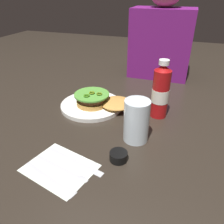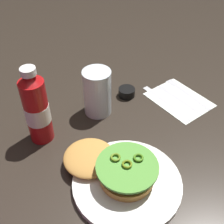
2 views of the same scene
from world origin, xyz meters
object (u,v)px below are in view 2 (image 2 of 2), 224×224
condiment_cup (127,92)px  burger_sandwich (112,166)px  water_glass (97,92)px  spoon_utensil (172,94)px  dinner_plate (127,183)px  napkin (179,100)px  fork_utensil (184,91)px  ketchup_bottle (37,109)px  butter_knife (164,100)px

condiment_cup → burger_sandwich: bearing=120.4°
burger_sandwich → water_glass: size_ratio=1.68×
spoon_utensil → burger_sandwich: bearing=97.1°
dinner_plate → spoon_utensil: dinner_plate is taller
napkin → fork_utensil: bearing=-80.5°
burger_sandwich → napkin: bearing=-87.3°
spoon_utensil → condiment_cup: bearing=38.9°
dinner_plate → water_glass: bearing=-34.9°
ketchup_bottle → water_glass: (-0.05, -0.17, -0.03)m
ketchup_bottle → napkin: size_ratio=1.20×
dinner_plate → butter_knife: 0.33m
water_glass → spoon_utensil: water_glass is taller
spoon_utensil → butter_knife: 0.04m
ketchup_bottle → spoon_utensil: 0.42m
dinner_plate → fork_utensil: 0.40m
dinner_plate → water_glass: 0.27m
ketchup_bottle → spoon_utensil: (-0.18, -0.37, -0.09)m
water_glass → spoon_utensil: 0.25m
burger_sandwich → condiment_cup: 0.31m
water_glass → dinner_plate: bearing=145.1°
condiment_cup → butter_knife: (-0.10, -0.05, -0.01)m
burger_sandwich → fork_utensil: 0.40m
fork_utensil → spoon_utensil: 0.04m
ketchup_bottle → water_glass: size_ratio=1.58×
butter_knife → ketchup_bottle: bearing=62.6°
water_glass → butter_knife: 0.21m
condiment_cup → napkin: bearing=-149.1°
burger_sandwich → ketchup_bottle: bearing=4.5°
condiment_cup → butter_knife: condiment_cup is taller
water_glass → fork_utensil: (-0.15, -0.24, -0.06)m
dinner_plate → burger_sandwich: burger_sandwich is taller
fork_utensil → spoon_utensil: bearing=63.3°
burger_sandwich → fork_utensil: bearing=-86.5°
spoon_utensil → butter_knife: (0.01, 0.04, 0.00)m
burger_sandwich → condiment_cup: burger_sandwich is taller
spoon_utensil → ketchup_bottle: bearing=64.3°
napkin → butter_knife: bearing=44.3°
napkin → spoon_utensil: bearing=-13.2°
ketchup_bottle → fork_utensil: ketchup_bottle is taller
fork_utensil → napkin: bearing=99.5°
burger_sandwich → spoon_utensil: 0.36m
condiment_cup → napkin: size_ratio=0.29×
ketchup_bottle → condiment_cup: size_ratio=4.20×
water_glass → fork_utensil: size_ratio=0.76×
burger_sandwich → water_glass: (0.18, -0.15, 0.03)m
burger_sandwich → ketchup_bottle: ketchup_bottle is taller
water_glass → condiment_cup: (-0.02, -0.11, -0.06)m
spoon_utensil → butter_knife: same height
fork_utensil → spoon_utensil: size_ratio=1.01×
fork_utensil → condiment_cup: bearing=44.6°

